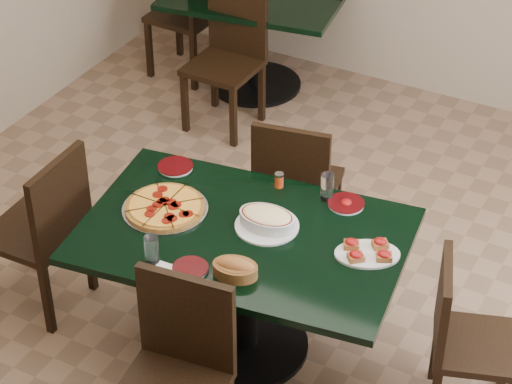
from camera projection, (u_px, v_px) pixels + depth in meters
The scene contains 20 objects.
floor at pixel (266, 321), 5.35m from camera, with size 5.50×5.50×0.00m, color #7F6149.
main_table at pixel (244, 262), 4.87m from camera, with size 1.67×1.20×0.75m.
back_table at pixel (256, 21), 7.11m from camera, with size 1.34×1.07×0.75m.
chair_far at pixel (295, 182), 5.51m from camera, with size 0.50×0.50×0.92m.
chair_near at pixel (177, 366), 4.33m from camera, with size 0.50×0.50×0.96m.
chair_right at pixel (461, 333), 4.59m from camera, with size 0.51×0.51×0.86m.
chair_left at pixel (46, 224), 5.15m from camera, with size 0.46×0.46×0.96m.
back_chair_near at pixel (230, 51), 6.72m from camera, with size 0.45×0.45×0.95m.
back_chair_left at pixel (195, 8), 7.24m from camera, with size 0.47×0.47×0.98m.
pepperoni_pizza at pixel (165, 207), 4.90m from camera, with size 0.43×0.43×0.04m.
lasagna_casserole at pixel (267, 219), 4.77m from camera, with size 0.31×0.31×0.09m.
bread_basket at pixel (235, 268), 4.48m from camera, with size 0.23×0.18×0.09m.
bruschetta_platter at pixel (367, 252), 4.61m from camera, with size 0.37×0.33×0.05m.
side_plate_near at pixel (190, 268), 4.53m from camera, with size 0.17×0.17×0.02m.
side_plate_far_r at pixel (346, 203), 4.94m from camera, with size 0.18×0.18×0.03m.
side_plate_far_l at pixel (175, 167), 5.20m from camera, with size 0.19×0.19×0.02m.
napkin_setting at pixel (166, 275), 4.51m from camera, with size 0.16×0.16×0.01m.
water_glass_a at pixel (327, 187), 4.94m from camera, with size 0.07×0.07×0.14m, color white.
water_glass_b at pixel (152, 250), 4.54m from camera, with size 0.07×0.07×0.14m, color white.
pepper_shaker at pixel (279, 180), 5.04m from camera, with size 0.05×0.05×0.08m.
Camera 1 is at (1.83, -3.49, 3.69)m, focal length 70.00 mm.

